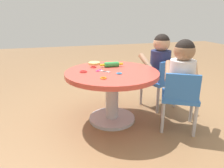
{
  "coord_description": "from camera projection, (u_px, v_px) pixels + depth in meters",
  "views": [
    {
      "loc": [
        -1.79,
        0.5,
        0.99
      ],
      "look_at": [
        0.0,
        0.0,
        0.37
      ],
      "focal_mm": 34.04,
      "sensor_mm": 36.0,
      "label": 1
    }
  ],
  "objects": [
    {
      "name": "child_chair_left",
      "position": [
        180.0,
        97.0,
        1.81
      ],
      "size": [
        0.41,
        0.41,
        0.54
      ],
      "color": "#B7B7BC",
      "rests_on": "ground"
    },
    {
      "name": "cookie_cutter_1",
      "position": [
        93.0,
        67.0,
        2.05
      ],
      "size": [
        0.06,
        0.06,
        0.01
      ],
      "primitive_type": "torus",
      "color": "red",
      "rests_on": "craft_table"
    },
    {
      "name": "seated_child_right",
      "position": [
        160.0,
        59.0,
        2.22
      ],
      "size": [
        0.41,
        0.36,
        0.51
      ],
      "color": "#3F4772",
      "rests_on": "ground"
    },
    {
      "name": "rolling_pin",
      "position": [
        112.0,
        64.0,
        2.06
      ],
      "size": [
        0.05,
        0.23,
        0.05
      ],
      "color": "green",
      "rests_on": "craft_table"
    },
    {
      "name": "seated_child_left",
      "position": [
        182.0,
        70.0,
        1.78
      ],
      "size": [
        0.43,
        0.4,
        0.51
      ],
      "color": "#3F4772",
      "rests_on": "ground"
    },
    {
      "name": "cookie_cutter_0",
      "position": [
        83.0,
        72.0,
        1.89
      ],
      "size": [
        0.07,
        0.07,
        0.01
      ],
      "primitive_type": "torus",
      "color": "red",
      "rests_on": "craft_table"
    },
    {
      "name": "cookie_cutter_3",
      "position": [
        119.0,
        73.0,
        1.83
      ],
      "size": [
        0.05,
        0.05,
        0.01
      ],
      "primitive_type": "torus",
      "color": "#3F99D8",
      "rests_on": "craft_table"
    },
    {
      "name": "cookie_cutter_2",
      "position": [
        103.0,
        78.0,
        1.7
      ],
      "size": [
        0.05,
        0.05,
        0.01
      ],
      "primitive_type": "torus",
      "color": "orange",
      "rests_on": "craft_table"
    },
    {
      "name": "child_chair_right",
      "position": [
        161.0,
        80.0,
        2.26
      ],
      "size": [
        0.38,
        0.38,
        0.54
      ],
      "color": "#B7B7BC",
      "rests_on": "ground"
    },
    {
      "name": "craft_scissors",
      "position": [
        101.0,
        71.0,
        1.92
      ],
      "size": [
        0.13,
        0.13,
        0.01
      ],
      "color": "silver",
      "rests_on": "craft_table"
    },
    {
      "name": "playdough_blob_0",
      "position": [
        94.0,
        63.0,
        2.18
      ],
      "size": [
        0.12,
        0.12,
        0.02
      ],
      "primitive_type": "cylinder",
      "color": "#F2CC72",
      "rests_on": "craft_table"
    },
    {
      "name": "craft_table",
      "position": [
        112.0,
        84.0,
        1.96
      ],
      "size": [
        0.85,
        0.85,
        0.49
      ],
      "color": "silver",
      "rests_on": "ground"
    },
    {
      "name": "ground_plane",
      "position": [
        112.0,
        119.0,
        2.07
      ],
      "size": [
        10.0,
        10.0,
        0.0
      ],
      "primitive_type": "plane",
      "color": "olive"
    }
  ]
}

